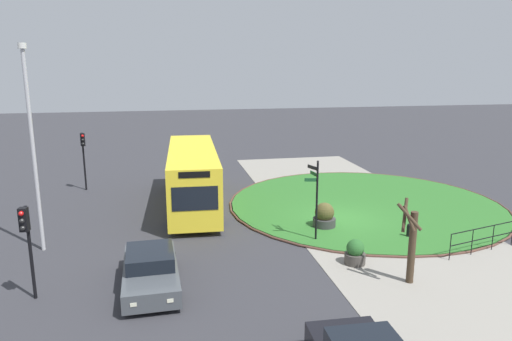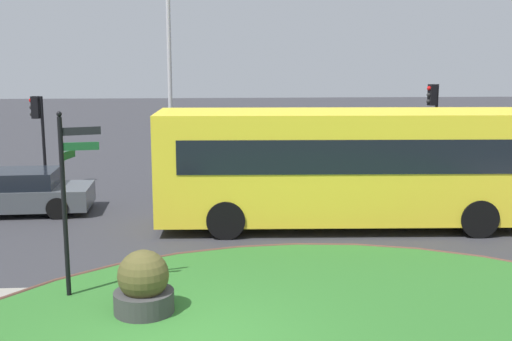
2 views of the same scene
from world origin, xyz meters
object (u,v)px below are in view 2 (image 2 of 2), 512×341
signpost_directional (68,191)px  bus_yellow (347,165)px  traffic_light_far (38,121)px  planter_kerbside (144,288)px  lamppost_tall (169,58)px  car_far_lane (18,193)px  traffic_light_near (433,110)px

signpost_directional → bus_yellow: bearing=37.8°
signpost_directional → bus_yellow: 8.08m
bus_yellow → traffic_light_far: 11.48m
signpost_directional → planter_kerbside: (1.47, -0.97, -1.59)m
lamppost_tall → planter_kerbside: (0.29, -12.59, -3.99)m
car_far_lane → lamppost_tall: bearing=-135.4°
traffic_light_near → signpost_directional: bearing=31.5°
car_far_lane → planter_kerbside: 9.25m
signpost_directional → traffic_light_far: size_ratio=1.13×
lamppost_tall → planter_kerbside: size_ratio=6.78×
car_far_lane → traffic_light_near: (14.04, 4.23, 2.04)m
signpost_directional → planter_kerbside: 2.37m
signpost_directional → lamppost_tall: bearing=84.2°
lamppost_tall → bus_yellow: bearing=-52.1°
bus_yellow → traffic_light_far: bearing=-28.8°
traffic_light_near → lamppost_tall: 9.94m
bus_yellow → lamppost_tall: (-5.19, 6.68, 2.83)m
bus_yellow → signpost_directional: bearing=40.3°
car_far_lane → planter_kerbside: car_far_lane is taller
traffic_light_far → car_far_lane: bearing=102.1°
traffic_light_near → car_far_lane: bearing=2.4°
signpost_directional → lamppost_tall: size_ratio=0.43×
bus_yellow → car_far_lane: size_ratio=2.34×
car_far_lane → traffic_light_near: 14.81m
traffic_light_near → planter_kerbside: size_ratio=2.87×
traffic_light_near → planter_kerbside: bearing=38.0°
car_far_lane → lamppost_tall: size_ratio=0.52×
signpost_directional → lamppost_tall: (1.19, 11.62, 2.40)m
signpost_directional → car_far_lane: 7.87m
bus_yellow → planter_kerbside: (-4.90, -5.91, -1.15)m
bus_yellow → planter_kerbside: 7.77m
bus_yellow → car_far_lane: bearing=-10.1°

